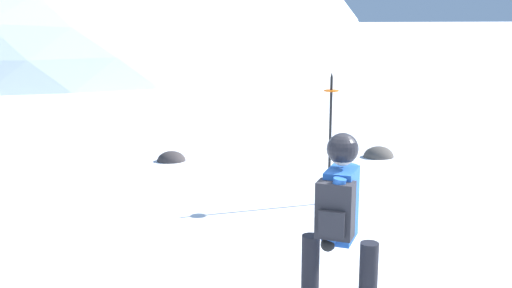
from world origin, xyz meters
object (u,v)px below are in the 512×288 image
object	(u,v)px
snowboarder_main	(339,232)
rock_dark	(378,157)
rock_mid	(171,161)
piste_marker_near	(330,129)

from	to	relation	value
snowboarder_main	rock_dark	world-z (taller)	snowboarder_main
snowboarder_main	rock_mid	xyz separation A→B (m)	(-0.91, 6.47, -0.92)
piste_marker_near	rock_dark	distance (m)	3.26
piste_marker_near	rock_dark	xyz separation A→B (m)	(1.79, 2.51, -1.06)
snowboarder_main	piste_marker_near	size ratio (longest dim) A/B	0.93
piste_marker_near	snowboarder_main	bearing A→B (deg)	-107.16
rock_dark	piste_marker_near	bearing A→B (deg)	-125.53
rock_dark	rock_mid	size ratio (longest dim) A/B	1.11
snowboarder_main	piste_marker_near	xyz separation A→B (m)	(1.08, 3.51, 0.14)
rock_dark	rock_mid	world-z (taller)	rock_dark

